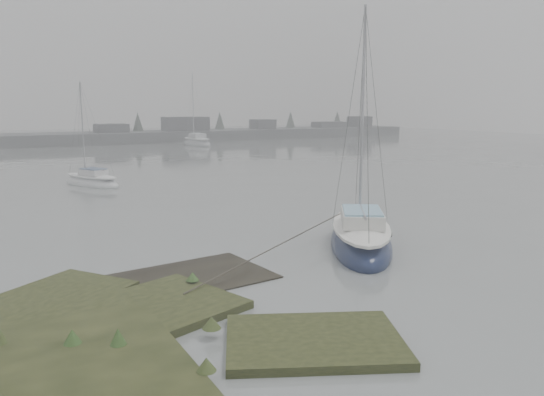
# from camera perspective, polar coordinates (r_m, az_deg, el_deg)

# --- Properties ---
(ground) EXTENTS (160.00, 160.00, 0.00)m
(ground) POSITION_cam_1_polar(r_m,az_deg,el_deg) (39.45, -21.37, 2.27)
(ground) COLOR slate
(ground) RESTS_ON ground
(far_shoreline) EXTENTS (60.00, 8.00, 4.15)m
(far_shoreline) POSITION_cam_1_polar(r_m,az_deg,el_deg) (77.70, -4.71, 6.95)
(far_shoreline) COLOR #4C4F51
(far_shoreline) RESTS_ON ground
(sailboat_main) EXTENTS (5.13, 6.24, 8.70)m
(sailboat_main) POSITION_cam_1_polar(r_m,az_deg,el_deg) (18.36, 9.52, -4.39)
(sailboat_main) COLOR #0F1734
(sailboat_main) RESTS_ON ground
(sailboat_white) EXTENTS (3.42, 4.95, 6.69)m
(sailboat_white) POSITION_cam_1_polar(r_m,az_deg,el_deg) (33.98, -18.79, 1.66)
(sailboat_white) COLOR silver
(sailboat_white) RESTS_ON ground
(sailboat_far_b) EXTENTS (2.36, 6.76, 9.47)m
(sailboat_far_b) POSITION_cam_1_polar(r_m,az_deg,el_deg) (66.36, -8.10, 5.92)
(sailboat_far_b) COLOR #A3AAAD
(sailboat_far_b) RESTS_ON ground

